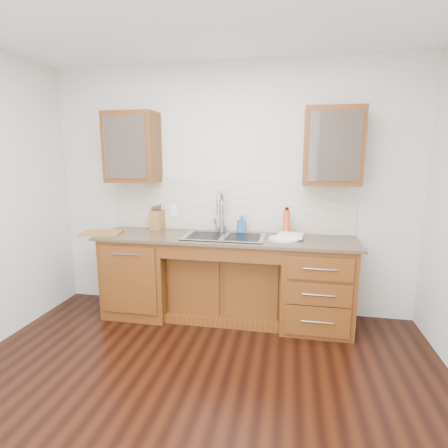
% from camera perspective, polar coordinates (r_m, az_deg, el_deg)
% --- Properties ---
extents(ground, '(4.00, 3.50, 0.10)m').
position_cam_1_polar(ground, '(2.80, -6.10, -28.69)').
color(ground, black).
extents(wall_back, '(4.00, 0.10, 2.70)m').
position_cam_1_polar(wall_back, '(3.93, 1.09, 5.40)').
color(wall_back, beige).
rests_on(wall_back, ground).
extents(base_cabinet_left, '(0.70, 0.62, 0.88)m').
position_cam_1_polar(base_cabinet_left, '(4.06, -13.33, -7.90)').
color(base_cabinet_left, '#593014').
rests_on(base_cabinet_left, ground).
extents(base_cabinet_center, '(1.20, 0.44, 0.70)m').
position_cam_1_polar(base_cabinet_center, '(3.90, 0.36, -9.79)').
color(base_cabinet_center, '#593014').
rests_on(base_cabinet_center, ground).
extents(base_cabinet_right, '(0.70, 0.62, 0.88)m').
position_cam_1_polar(base_cabinet_right, '(3.74, 14.80, -9.63)').
color(base_cabinet_right, '#593014').
rests_on(base_cabinet_right, ground).
extents(countertop, '(2.70, 0.65, 0.03)m').
position_cam_1_polar(countertop, '(3.64, 0.07, -2.32)').
color(countertop, '#84705B').
rests_on(countertop, base_cabinet_left).
extents(backsplash, '(2.70, 0.02, 0.59)m').
position_cam_1_polar(backsplash, '(3.88, 0.93, 3.19)').
color(backsplash, beige).
rests_on(backsplash, wall_back).
extents(sink, '(0.84, 0.46, 0.19)m').
position_cam_1_polar(sink, '(3.64, 0.03, -3.45)').
color(sink, '#9E9EA5').
rests_on(sink, countertop).
extents(faucet, '(0.04, 0.04, 0.40)m').
position_cam_1_polar(faucet, '(3.81, -0.36, 1.60)').
color(faucet, '#999993').
rests_on(faucet, countertop).
extents(filter_tap, '(0.02, 0.02, 0.24)m').
position_cam_1_polar(filter_tap, '(3.80, 3.37, 0.32)').
color(filter_tap, '#999993').
rests_on(filter_tap, countertop).
extents(upper_cabinet_left, '(0.55, 0.34, 0.75)m').
position_cam_1_polar(upper_cabinet_left, '(4.01, -14.73, 11.97)').
color(upper_cabinet_left, '#593014').
rests_on(upper_cabinet_left, wall_back).
extents(upper_cabinet_right, '(0.55, 0.34, 0.75)m').
position_cam_1_polar(upper_cabinet_right, '(3.65, 17.34, 11.96)').
color(upper_cabinet_right, '#593014').
rests_on(upper_cabinet_right, wall_back).
extents(outlet_left, '(0.08, 0.01, 0.12)m').
position_cam_1_polar(outlet_left, '(4.04, -8.22, 2.17)').
color(outlet_left, white).
rests_on(outlet_left, backsplash).
extents(outlet_right, '(0.08, 0.01, 0.12)m').
position_cam_1_polar(outlet_right, '(3.83, 10.53, 1.60)').
color(outlet_right, white).
rests_on(outlet_right, backsplash).
extents(soap_bottle, '(0.11, 0.11, 0.19)m').
position_cam_1_polar(soap_bottle, '(3.85, 2.86, 0.07)').
color(soap_bottle, blue).
rests_on(soap_bottle, countertop).
extents(water_bottle, '(0.08, 0.08, 0.27)m').
position_cam_1_polar(water_bottle, '(3.71, 10.16, 0.16)').
color(water_bottle, red).
rests_on(water_bottle, countertop).
extents(plate, '(0.38, 0.38, 0.02)m').
position_cam_1_polar(plate, '(3.56, 9.76, -2.39)').
color(plate, white).
rests_on(plate, countertop).
extents(dish_towel, '(0.27, 0.22, 0.04)m').
position_cam_1_polar(dish_towel, '(3.60, 10.82, -1.85)').
color(dish_towel, silver).
rests_on(dish_towel, plate).
extents(knife_block, '(0.13, 0.21, 0.22)m').
position_cam_1_polar(knife_block, '(4.05, -10.76, 0.69)').
color(knife_block, '#9F6A48').
rests_on(knife_block, countertop).
extents(cutting_board, '(0.45, 0.35, 0.02)m').
position_cam_1_polar(cutting_board, '(4.00, -19.35, -1.38)').
color(cutting_board, olive).
rests_on(cutting_board, countertop).
extents(cup_left_a, '(0.15, 0.15, 0.09)m').
position_cam_1_polar(cup_left_a, '(4.05, -15.72, 11.11)').
color(cup_left_a, white).
rests_on(cup_left_a, upper_cabinet_left).
extents(cup_left_b, '(0.11, 0.11, 0.10)m').
position_cam_1_polar(cup_left_b, '(3.97, -13.33, 11.31)').
color(cup_left_b, white).
rests_on(cup_left_b, upper_cabinet_left).
extents(cup_right_a, '(0.17, 0.17, 0.11)m').
position_cam_1_polar(cup_right_a, '(3.64, 14.79, 11.37)').
color(cup_right_a, white).
rests_on(cup_right_a, upper_cabinet_right).
extents(cup_right_b, '(0.13, 0.13, 0.10)m').
position_cam_1_polar(cup_right_b, '(3.67, 19.50, 11.02)').
color(cup_right_b, white).
rests_on(cup_right_b, upper_cabinet_right).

